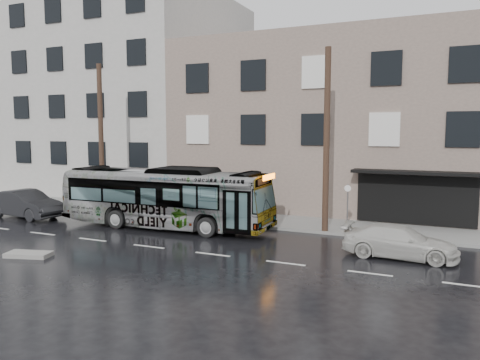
% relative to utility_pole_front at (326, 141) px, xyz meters
% --- Properties ---
extents(ground, '(120.00, 120.00, 0.00)m').
position_rel_utility_pole_front_xyz_m(ground, '(-6.50, -3.30, -4.65)').
color(ground, black).
rests_on(ground, ground).
extents(sidewalk, '(90.00, 3.60, 0.15)m').
position_rel_utility_pole_front_xyz_m(sidewalk, '(-6.50, 1.60, -4.58)').
color(sidewalk, gray).
rests_on(sidewalk, ground).
extents(building_taupe, '(20.00, 12.00, 11.00)m').
position_rel_utility_pole_front_xyz_m(building_taupe, '(-1.50, 9.40, 0.85)').
color(building_taupe, gray).
rests_on(building_taupe, ground).
extents(building_grey, '(26.00, 15.00, 16.00)m').
position_rel_utility_pole_front_xyz_m(building_grey, '(-24.50, 10.90, 3.35)').
color(building_grey, '#BAB6AF').
rests_on(building_grey, ground).
extents(utility_pole_front, '(0.30, 0.30, 9.00)m').
position_rel_utility_pole_front_xyz_m(utility_pole_front, '(0.00, 0.00, 0.00)').
color(utility_pole_front, '#412C20').
rests_on(utility_pole_front, sidewalk).
extents(utility_pole_rear, '(0.30, 0.30, 9.00)m').
position_rel_utility_pole_front_xyz_m(utility_pole_rear, '(-14.00, 0.00, 0.00)').
color(utility_pole_rear, '#412C20').
rests_on(utility_pole_rear, sidewalk).
extents(sign_post, '(0.06, 0.06, 2.40)m').
position_rel_utility_pole_front_xyz_m(sign_post, '(1.10, 0.00, -3.30)').
color(sign_post, slate).
rests_on(sign_post, sidewalk).
extents(bus, '(11.66, 3.05, 3.23)m').
position_rel_utility_pole_front_xyz_m(bus, '(-8.09, -2.04, -3.04)').
color(bus, '#B2B2B2').
rests_on(bus, ground).
extents(white_sedan, '(4.56, 1.95, 1.31)m').
position_rel_utility_pole_front_xyz_m(white_sedan, '(3.85, -3.11, -3.99)').
color(white_sedan, beige).
rests_on(white_sedan, ground).
extents(dark_sedan, '(5.10, 2.20, 1.63)m').
position_rel_utility_pole_front_xyz_m(dark_sedan, '(-17.20, -2.99, -3.83)').
color(dark_sedan, black).
rests_on(dark_sedan, ground).
extents(slush_pile, '(1.95, 1.26, 0.18)m').
position_rel_utility_pole_front_xyz_m(slush_pile, '(-10.01, -9.20, -4.56)').
color(slush_pile, gray).
rests_on(slush_pile, ground).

